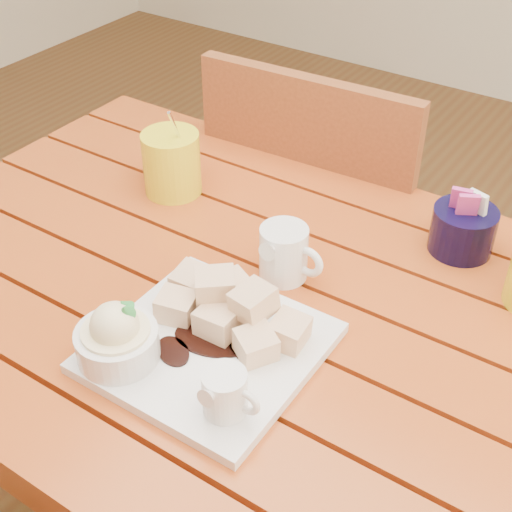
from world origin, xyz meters
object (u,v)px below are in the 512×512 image
Objects in this scene: table at (249,346)px; coffee_mug_left at (171,162)px; dessert_plate at (187,338)px; chair_far at (324,233)px.

table is 0.35m from coffee_mug_left.
coffee_mug_left is at bearing 131.97° from dessert_plate.
table is at bearing -13.60° from coffee_mug_left.
table is 4.46× the size of dessert_plate.
dessert_plate is 1.64× the size of coffee_mug_left.
coffee_mug_left is (-0.27, 0.30, 0.03)m from dessert_plate.
table is 7.32× the size of coffee_mug_left.
chair_far reaches higher than table.
chair_far is at bearing 105.40° from table.
dessert_plate is 0.30× the size of chair_far.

